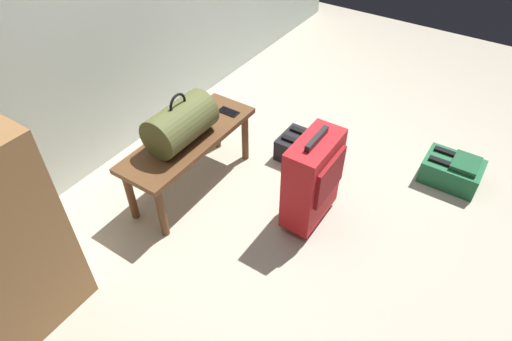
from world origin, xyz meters
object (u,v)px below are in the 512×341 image
cell_phone (229,112)px  backpack_green (452,170)px  suitcase_upright_red (313,179)px  bench (190,144)px  backpack_dark (306,149)px  duffel_bag_olive (181,123)px

cell_phone → backpack_green: cell_phone is taller
cell_phone → suitcase_upright_red: bearing=-103.9°
bench → suitcase_upright_red: (0.17, -0.81, -0.02)m
bench → cell_phone: 0.37m
suitcase_upright_red → backpack_dark: bearing=30.8°
duffel_bag_olive → backpack_dark: 1.00m
duffel_bag_olive → backpack_dark: size_ratio=1.16×
bench → backpack_dark: bench is taller
backpack_green → bench: bearing=124.9°
backpack_green → backpack_dark: 1.03m
cell_phone → duffel_bag_olive: bearing=172.3°
suitcase_upright_red → cell_phone: bearing=76.1°
duffel_bag_olive → backpack_green: size_ratio=1.16×
backpack_green → suitcase_upright_red: bearing=142.3°
duffel_bag_olive → cell_phone: 0.43m
cell_phone → backpack_green: 1.61m
duffel_bag_olive → backpack_green: bearing=-53.7°
bench → backpack_green: bearing=-55.1°
cell_phone → backpack_green: size_ratio=0.38×
suitcase_upright_red → bench: bearing=101.9°
bench → suitcase_upright_red: 0.83m
cell_phone → backpack_dark: cell_phone is taller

